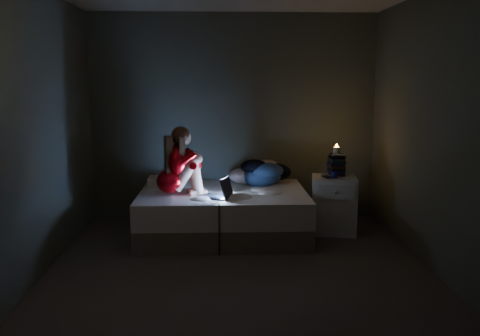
{
  "coord_description": "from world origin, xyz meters",
  "views": [
    {
      "loc": [
        -0.16,
        -4.76,
        1.76
      ],
      "look_at": [
        0.05,
        1.0,
        0.8
      ],
      "focal_mm": 39.2,
      "sensor_mm": 36.0,
      "label": 1
    }
  ],
  "objects_px": {
    "woman": "(170,161)",
    "phone": "(328,177)",
    "bed": "(223,213)",
    "nightstand": "(334,205)",
    "candle": "(337,147)",
    "laptop": "(214,187)"
  },
  "relations": [
    {
      "from": "bed",
      "to": "nightstand",
      "type": "xyz_separation_m",
      "value": [
        1.29,
        0.05,
        0.07
      ]
    },
    {
      "from": "laptop",
      "to": "nightstand",
      "type": "height_order",
      "value": "laptop"
    },
    {
      "from": "laptop",
      "to": "nightstand",
      "type": "distance_m",
      "value": 1.48
    },
    {
      "from": "woman",
      "to": "phone",
      "type": "bearing_deg",
      "value": -6.67
    },
    {
      "from": "woman",
      "to": "nightstand",
      "type": "height_order",
      "value": "woman"
    },
    {
      "from": "woman",
      "to": "laptop",
      "type": "bearing_deg",
      "value": -28.88
    },
    {
      "from": "phone",
      "to": "bed",
      "type": "bearing_deg",
      "value": 158.9
    },
    {
      "from": "bed",
      "to": "woman",
      "type": "relative_size",
      "value": 2.48
    },
    {
      "from": "woman",
      "to": "nightstand",
      "type": "bearing_deg",
      "value": -5.33
    },
    {
      "from": "bed",
      "to": "woman",
      "type": "bearing_deg",
      "value": -158.37
    },
    {
      "from": "bed",
      "to": "candle",
      "type": "bearing_deg",
      "value": 6.23
    },
    {
      "from": "phone",
      "to": "nightstand",
      "type": "bearing_deg",
      "value": 10.17
    },
    {
      "from": "woman",
      "to": "candle",
      "type": "xyz_separation_m",
      "value": [
        1.9,
        0.37,
        0.1
      ]
    },
    {
      "from": "bed",
      "to": "nightstand",
      "type": "bearing_deg",
      "value": 2.38
    },
    {
      "from": "woman",
      "to": "nightstand",
      "type": "xyz_separation_m",
      "value": [
        1.86,
        0.28,
        -0.57
      ]
    },
    {
      "from": "nightstand",
      "to": "candle",
      "type": "relative_size",
      "value": 8.32
    },
    {
      "from": "candle",
      "to": "bed",
      "type": "bearing_deg",
      "value": -173.77
    },
    {
      "from": "candle",
      "to": "phone",
      "type": "xyz_separation_m",
      "value": [
        -0.13,
        -0.15,
        -0.33
      ]
    },
    {
      "from": "phone",
      "to": "woman",
      "type": "bearing_deg",
      "value": 166.25
    },
    {
      "from": "woman",
      "to": "nightstand",
      "type": "relative_size",
      "value": 1.14
    },
    {
      "from": "woman",
      "to": "laptop",
      "type": "height_order",
      "value": "woman"
    },
    {
      "from": "bed",
      "to": "woman",
      "type": "distance_m",
      "value": 0.89
    }
  ]
}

